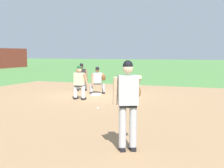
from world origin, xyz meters
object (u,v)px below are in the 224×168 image
(baseball, at_px, (98,108))
(umpire, at_px, (82,76))
(first_base_bag, at_px, (96,95))
(pitcher, at_px, (128,100))
(baserunner, at_px, (79,81))
(first_baseman, at_px, (98,79))

(baseball, bearing_deg, umpire, 32.91)
(first_base_bag, bearing_deg, baseball, -154.63)
(baseball, distance_m, umpire, 5.65)
(pitcher, bearing_deg, umpire, 32.28)
(baseball, bearing_deg, first_base_bag, 25.37)
(baserunner, bearing_deg, umpire, 25.25)
(pitcher, bearing_deg, first_base_bag, 28.88)
(first_base_bag, relative_size, pitcher, 0.20)
(first_base_bag, height_order, baserunner, baserunner)
(baseball, bearing_deg, first_baseman, 24.02)
(baseball, height_order, first_baseman, first_baseman)
(first_base_bag, bearing_deg, first_baseman, 15.38)
(baseball, distance_m, pitcher, 4.87)
(pitcher, xyz_separation_m, baserunner, (5.91, 4.19, -0.27))
(baseball, relative_size, pitcher, 0.04)
(baserunner, bearing_deg, baseball, -137.46)
(first_base_bag, distance_m, baserunner, 1.62)
(first_base_bag, xyz_separation_m, umpire, (1.42, 1.49, 0.75))
(first_base_bag, xyz_separation_m, pitcher, (-7.33, -4.04, 1.01))
(baserunner, bearing_deg, pitcher, -144.67)
(baseball, xyz_separation_m, first_baseman, (3.83, 1.71, 0.69))
(first_base_bag, height_order, baseball, first_base_bag)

